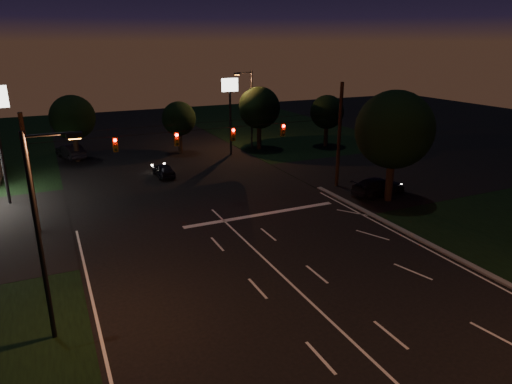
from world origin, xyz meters
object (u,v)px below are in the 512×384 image
utility_pole_right (336,186)px  car_oncoming_b (71,151)px  car_oncoming_a (164,170)px  tree_right_near (393,130)px  car_cross (379,186)px

utility_pole_right → car_oncoming_b: 29.19m
car_oncoming_a → tree_right_near: bearing=134.4°
utility_pole_right → tree_right_near: size_ratio=1.03×
utility_pole_right → car_oncoming_b: bearing=134.8°
car_cross → car_oncoming_a: bearing=42.9°
utility_pole_right → car_oncoming_b: (-20.55, 20.72, 0.78)m
utility_pole_right → tree_right_near: 7.61m
car_oncoming_b → car_cross: size_ratio=0.95×
utility_pole_right → tree_right_near: (1.53, -4.83, 5.68)m
tree_right_near → car_oncoming_b: tree_right_near is taller
tree_right_near → car_oncoming_a: bearing=135.8°
utility_pole_right → car_oncoming_a: size_ratio=2.42×
tree_right_near → car_cross: 5.14m
car_oncoming_a → car_oncoming_b: 13.57m
tree_right_near → car_cross: size_ratio=1.76×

